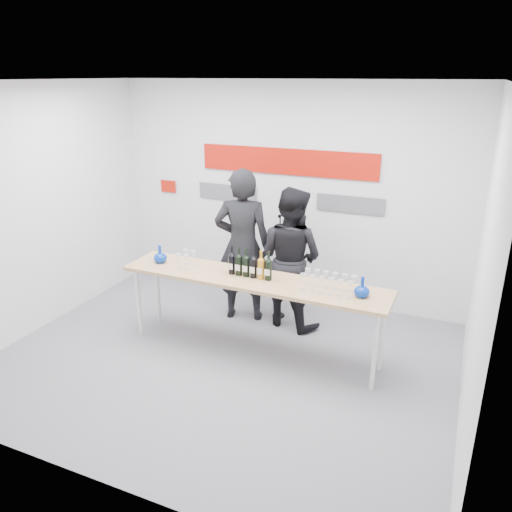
% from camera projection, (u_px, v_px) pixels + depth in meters
% --- Properties ---
extents(ground, '(5.00, 5.00, 0.00)m').
position_uv_depth(ground, '(223.00, 360.00, 5.67)').
color(ground, slate).
rests_on(ground, ground).
extents(back_wall, '(5.00, 0.04, 3.00)m').
position_uv_depth(back_wall, '(286.00, 194.00, 6.88)').
color(back_wall, silver).
rests_on(back_wall, ground).
extents(signage, '(3.38, 0.02, 0.79)m').
position_uv_depth(signage, '(282.00, 172.00, 6.77)').
color(signage, '#B11407').
rests_on(signage, back_wall).
extents(tasting_table, '(3.08, 0.64, 0.92)m').
position_uv_depth(tasting_table, '(252.00, 284.00, 5.57)').
color(tasting_table, tan).
rests_on(tasting_table, ground).
extents(wine_bottles, '(0.53, 0.08, 0.33)m').
position_uv_depth(wine_bottles, '(250.00, 263.00, 5.53)').
color(wine_bottles, black).
rests_on(wine_bottles, tasting_table).
extents(decanter_left, '(0.16, 0.16, 0.21)m').
position_uv_depth(decanter_left, '(160.00, 254.00, 5.97)').
color(decanter_left, '#082C93').
rests_on(decanter_left, tasting_table).
extents(decanter_right, '(0.16, 0.16, 0.21)m').
position_uv_depth(decanter_right, '(362.00, 287.00, 5.05)').
color(decanter_right, '#082C93').
rests_on(decanter_right, tasting_table).
extents(glasses_left, '(0.17, 0.22, 0.18)m').
position_uv_depth(glasses_left, '(186.00, 259.00, 5.84)').
color(glasses_left, silver).
rests_on(glasses_left, tasting_table).
extents(glasses_right, '(0.57, 0.23, 0.18)m').
position_uv_depth(glasses_right, '(328.00, 283.00, 5.18)').
color(glasses_right, silver).
rests_on(glasses_right, tasting_table).
extents(presenter_left, '(0.83, 0.66, 1.99)m').
position_uv_depth(presenter_left, '(243.00, 246.00, 6.35)').
color(presenter_left, black).
rests_on(presenter_left, ground).
extents(presenter_right, '(1.02, 0.88, 1.80)m').
position_uv_depth(presenter_right, '(290.00, 258.00, 6.22)').
color(presenter_right, black).
rests_on(presenter_right, ground).
extents(mic_stand, '(0.17, 0.17, 1.42)m').
position_uv_depth(mic_stand, '(279.00, 286.00, 6.55)').
color(mic_stand, black).
rests_on(mic_stand, ground).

